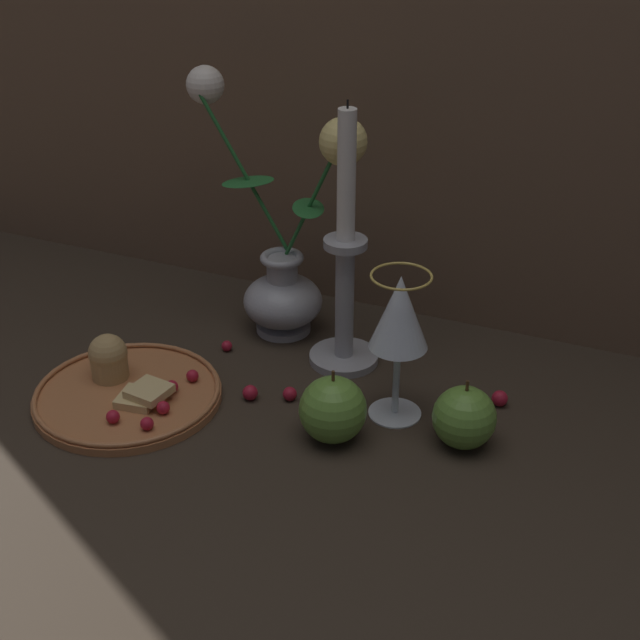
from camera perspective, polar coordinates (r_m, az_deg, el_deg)
ground_plane at (r=1.07m, az=-0.18°, el=-4.82°), size 2.40×2.40×0.00m
vase at (r=1.16m, az=-2.25°, el=4.19°), size 0.24×0.11×0.34m
plate_with_pastries at (r=1.08m, az=-12.34°, el=-4.29°), size 0.22×0.22×0.07m
wine_glass at (r=0.98m, az=5.19°, el=0.27°), size 0.07×0.07×0.18m
candlestick at (r=1.08m, az=1.58°, el=2.62°), size 0.09×0.09×0.34m
apple_beside_vase at (r=0.98m, az=0.83°, el=-5.75°), size 0.08×0.08×0.09m
apple_near_glass at (r=0.99m, az=9.21°, el=-6.18°), size 0.07×0.07×0.08m
berry_near_plate at (r=1.07m, az=11.43°, el=-4.94°), size 0.02×0.02×0.02m
berry_front_center at (r=1.06m, az=-1.95°, el=-4.74°), size 0.02×0.02×0.02m
berry_by_glass_stem at (r=1.06m, az=-4.49°, el=-4.66°), size 0.02×0.02×0.02m
berry_under_candlestick at (r=1.16m, az=-5.99°, el=-1.66°), size 0.01×0.01×0.01m
berry_far_right at (r=1.05m, az=0.92°, el=-4.83°), size 0.02×0.02×0.02m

